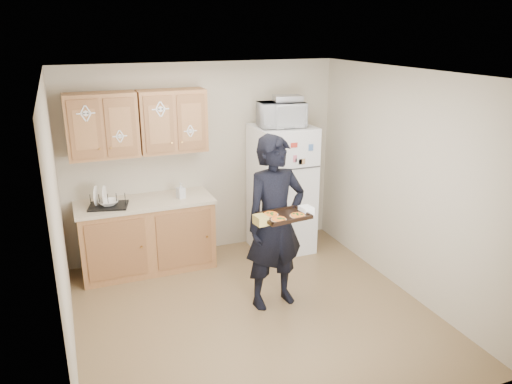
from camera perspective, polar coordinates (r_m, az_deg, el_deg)
floor at (r=5.47m, az=-0.20°, el=-13.73°), size 3.60×3.60×0.00m
ceiling at (r=4.65m, az=-0.24°, el=13.38°), size 3.60×3.60×0.00m
wall_back at (r=6.55m, az=-5.95°, el=3.64°), size 3.60×0.04×2.50m
wall_front at (r=3.45m, az=10.91°, el=-10.66°), size 3.60×0.04×2.50m
wall_left at (r=4.62m, az=-21.54°, el=-3.95°), size 0.04×3.60×2.50m
wall_right at (r=5.78m, az=16.64°, el=0.96°), size 0.04×3.60×2.50m
refrigerator at (r=6.64m, az=2.94°, el=0.32°), size 0.75×0.70×1.70m
base_cabinet at (r=6.36m, az=-12.33°, el=-5.00°), size 1.60×0.60×0.86m
countertop at (r=6.19m, az=-12.61°, el=-1.18°), size 1.64×0.64×0.04m
upper_cab_left at (r=6.04m, az=-17.21°, el=7.26°), size 0.80×0.33×0.75m
upper_cab_right at (r=6.16m, az=-9.54°, el=8.01°), size 0.80×0.33×0.75m
cereal_box at (r=7.30m, az=5.77°, el=-3.84°), size 0.20×0.07×0.32m
person at (r=5.26m, az=2.20°, el=-3.57°), size 0.74×0.53×1.88m
baking_tray at (r=4.92m, az=3.22°, el=-2.80°), size 0.50×0.39×0.04m
pizza_front_left at (r=4.80m, az=2.61°, el=-3.12°), size 0.15×0.15×0.02m
pizza_front_right at (r=4.91m, az=4.78°, el=-2.67°), size 0.15×0.15×0.02m
pizza_back_left at (r=4.92m, az=1.68°, el=-2.54°), size 0.15×0.15×0.02m
microwave at (r=6.34m, az=2.91°, el=8.82°), size 0.60×0.43×0.31m
foil_pan at (r=6.38m, az=3.64°, el=10.63°), size 0.39×0.31×0.07m
dish_rack at (r=6.07m, az=-16.57°, el=-0.84°), size 0.50×0.42×0.18m
bowl at (r=6.08m, az=-16.54°, el=-1.18°), size 0.24×0.24×0.06m
soap_bottle at (r=6.18m, az=-8.60°, el=0.18°), size 0.11×0.11×0.19m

